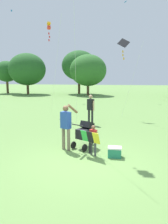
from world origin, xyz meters
name	(u,v)px	position (x,y,z in m)	size (l,w,h in m)	color
ground_plane	(84,161)	(0.00, 0.00, 0.00)	(120.00, 120.00, 0.00)	#668E47
treeline_distant	(138,67)	(3.27, 24.85, 3.93)	(42.62, 7.57, 6.91)	brown
child_with_butterfly_kite	(93,138)	(0.22, 0.52, 0.63)	(0.70, 0.51, 1.06)	#4C4C51
person_adult_flyer	(66,123)	(-0.82, 0.96, 0.99)	(0.65, 0.48, 1.72)	#7F705B
stroller	(85,132)	(-0.17, 1.35, 0.61)	(0.83, 1.10, 1.03)	black
kite_orange_delta	(49,27)	(-3.71, 7.93, 5.85)	(1.90, 3.30, 6.22)	#F4A319
kite_green_novelty	(124,46)	(1.20, 8.02, 4.54)	(1.50, 1.94, 5.10)	black
person_red_shirt	(91,107)	(-0.54, 5.32, 0.98)	(0.45, 0.39, 1.67)	#232328
cooler_box	(115,152)	(0.97, 0.52, 0.18)	(0.45, 0.33, 0.35)	#288466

